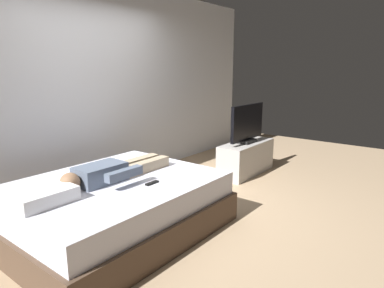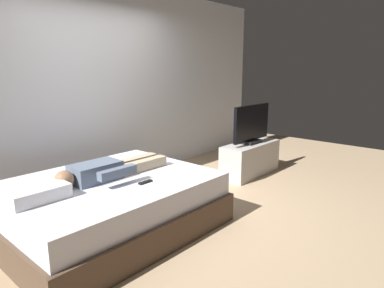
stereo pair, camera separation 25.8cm
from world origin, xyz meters
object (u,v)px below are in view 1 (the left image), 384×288
Objects in this scene: pillow at (43,196)px; tv at (247,124)px; remote at (152,183)px; bed at (114,207)px; person at (112,172)px; tv_stand at (246,158)px.

tv reaches higher than pillow.
bed is at bearing 116.23° from remote.
tv is at bearing -1.84° from bed.
person is 8.40× the size of remote.
tv is at bearing -172.87° from tv_stand.
pillow is at bearing -176.95° from person.
person is 1.15× the size of tv_stand.
tv_stand is at bearing 6.87° from remote.
remote is 0.17× the size of tv.
tv_stand is (2.53, -0.08, -0.01)m from bed.
bed is 4.30× the size of pillow.
pillow is 0.97m from remote.
pillow reaches higher than bed.
tv is (-0.00, -0.00, 0.53)m from tv_stand.
tv reaches higher than tv_stand.
person is 0.44m from remote.
pillow is 0.55× the size of tv.
pillow is 0.38× the size of person.
tv_stand is (3.25, -0.08, -0.35)m from pillow.
remote is at bearing -173.13° from tv.
person is 2.54m from tv_stand.
bed is 0.36m from person.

